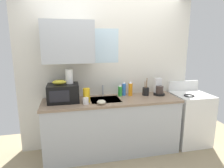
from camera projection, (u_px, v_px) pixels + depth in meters
name	position (u px, v px, depth m)	size (l,w,h in m)	color
kitchen_wall_assembly	(102.00, 69.00, 3.27)	(2.93, 0.42, 2.50)	silver
counter_unit	(112.00, 125.00, 3.18)	(2.16, 0.63, 0.90)	#B2B7BC
sink_faucet	(103.00, 90.00, 3.27)	(0.03, 0.03, 0.18)	#B2B5BA
stove_range	(190.00, 118.00, 3.49)	(0.60, 0.60, 1.08)	white
microwave	(63.00, 93.00, 2.94)	(0.46, 0.35, 0.27)	black
banana_bunch	(59.00, 82.00, 2.90)	(0.20, 0.11, 0.07)	gold
paper_towel_roll	(69.00, 76.00, 2.96)	(0.11, 0.11, 0.22)	white
coffee_maker	(159.00, 89.00, 3.35)	(0.19, 0.21, 0.28)	black
dish_soap_bottle_green	(120.00, 91.00, 3.26)	(0.06, 0.06, 0.20)	green
dish_soap_bottle_blue	(124.00, 89.00, 3.30)	(0.06, 0.06, 0.24)	blue
dish_soap_bottle_orange	(130.00, 89.00, 3.28)	(0.07, 0.07, 0.25)	orange
cereal_canister	(87.00, 95.00, 2.93)	(0.10, 0.10, 0.21)	gold
mug_white	(86.00, 101.00, 2.85)	(0.08, 0.08, 0.10)	white
utensil_crock	(146.00, 91.00, 3.32)	(0.11, 0.11, 0.30)	black
small_bowl	(101.00, 102.00, 2.84)	(0.13, 0.13, 0.07)	beige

